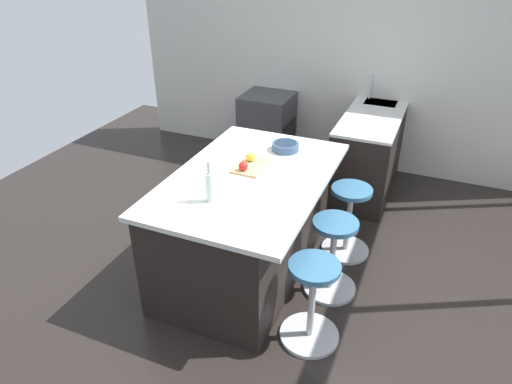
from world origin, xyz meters
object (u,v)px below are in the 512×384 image
cutting_board (252,166)px  fruit_bowl (285,146)px  kitchen_island (245,223)px  stool_by_window (348,223)px  stool_middle (332,258)px  water_bottle (210,186)px  oven_range (267,128)px  apple_red (243,166)px  apple_yellow (251,157)px  stool_near_camera (312,304)px

cutting_board → fruit_bowl: 0.44m
kitchen_island → stool_by_window: 0.97m
stool_by_window → cutting_board: bearing=-61.4°
stool_by_window → stool_middle: size_ratio=1.00×
water_bottle → cutting_board: bearing=175.2°
oven_range → stool_by_window: oven_range is taller
cutting_board → water_bottle: water_bottle is taller
oven_range → water_bottle: 2.77m
stool_middle → apple_red: 1.04m
apple_yellow → apple_red: (0.18, 0.01, -0.00)m
oven_range → apple_red: 2.30m
stool_middle → cutting_board: (-0.15, -0.77, 0.62)m
cutting_board → stool_near_camera: bearing=47.1°
oven_range → water_bottle: bearing=12.8°
stool_by_window → stool_near_camera: size_ratio=1.00×
cutting_board → water_bottle: (0.62, -0.05, 0.11)m
kitchen_island → stool_middle: bearing=90.0°
kitchen_island → cutting_board: size_ratio=5.04×
oven_range → fruit_bowl: 1.87m
water_bottle → fruit_bowl: 1.06m
kitchen_island → apple_red: 0.52m
water_bottle → kitchen_island: bearing=173.1°
water_bottle → stool_middle: bearing=119.9°
water_bottle → stool_near_camera: bearing=83.3°
stool_by_window → stool_near_camera: bearing=0.0°
stool_middle → stool_near_camera: (0.57, 0.00, 0.00)m
stool_near_camera → stool_middle: bearing=180.0°
stool_near_camera → apple_yellow: size_ratio=8.58×
oven_range → fruit_bowl: (1.60, 0.80, 0.54)m
stool_near_camera → fruit_bowl: size_ratio=2.83×
oven_range → stool_middle: size_ratio=1.28×
kitchen_island → water_bottle: (0.47, -0.06, 0.58)m
cutting_board → kitchen_island: bearing=2.2°
stool_by_window → cutting_board: cutting_board is taller
stool_middle → apple_red: apple_red is taller
kitchen_island → water_bottle: bearing=-6.9°
oven_range → kitchen_island: kitchen_island is taller
kitchen_island → stool_near_camera: 0.97m
stool_middle → stool_by_window: bearing=180.0°
stool_near_camera → cutting_board: (-0.72, -0.77, 0.62)m
apple_red → water_bottle: 0.51m
cutting_board → fruit_bowl: size_ratio=1.51×
stool_near_camera → kitchen_island: bearing=-126.6°
oven_range → stool_by_window: size_ratio=1.28×
kitchen_island → cutting_board: 0.49m
stool_near_camera → apple_yellow: bearing=-134.0°
stool_near_camera → apple_red: (-0.60, -0.79, 0.67)m
stool_near_camera → apple_yellow: apple_yellow is taller
apple_red → fruit_bowl: apple_red is taller
kitchen_island → stool_middle: size_ratio=2.68×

